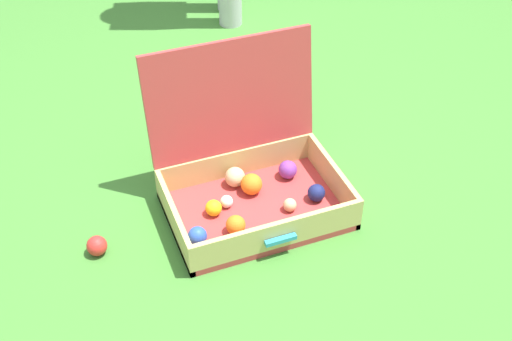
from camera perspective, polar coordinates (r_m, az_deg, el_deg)
name	(u,v)px	position (r m, az deg, el deg)	size (l,w,h in m)	color
ground_plane	(261,201)	(2.44, 0.41, -2.61)	(16.00, 16.00, 0.00)	#3D7A2D
open_suitcase	(249,175)	(2.36, -0.64, -0.36)	(0.62, 0.52, 0.56)	#B23838
stray_ball_on_grass	(97,246)	(2.29, -13.55, -6.32)	(0.07, 0.07, 0.07)	red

